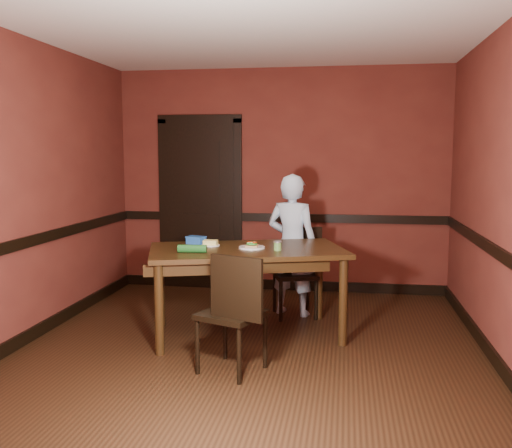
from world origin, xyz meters
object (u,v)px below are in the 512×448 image
(sauce_jar, at_px, (278,246))
(food_tub, at_px, (196,240))
(chair_far, at_px, (295,273))
(person, at_px, (292,245))
(dining_table, at_px, (247,292))
(sandwich_plate, at_px, (252,246))
(cheese_saucer, at_px, (211,243))
(chair_near, at_px, (232,312))

(sauce_jar, bearing_deg, food_tub, 162.53)
(chair_far, bearing_deg, person, 104.35)
(sauce_jar, bearing_deg, dining_table, 164.08)
(chair_far, bearing_deg, sandwich_plate, -132.51)
(food_tub, bearing_deg, cheese_saucer, -10.39)
(chair_far, relative_size, sandwich_plate, 3.78)
(sandwich_plate, relative_size, food_tub, 1.20)
(person, xyz_separation_m, food_tub, (-0.87, -0.59, 0.12))
(person, relative_size, cheese_saucer, 8.55)
(dining_table, bearing_deg, chair_far, 43.98)
(person, distance_m, sandwich_plate, 0.83)
(dining_table, distance_m, chair_far, 0.80)
(person, distance_m, sauce_jar, 0.86)
(cheese_saucer, bearing_deg, sandwich_plate, -11.52)
(chair_near, bearing_deg, cheese_saucer, -45.88)
(cheese_saucer, bearing_deg, chair_near, -67.82)
(dining_table, bearing_deg, chair_near, -105.26)
(dining_table, bearing_deg, cheese_saucer, 149.61)
(chair_far, height_order, sandwich_plate, chair_far)
(dining_table, xyz_separation_m, chair_far, (0.38, 0.70, 0.04))
(sauce_jar, xyz_separation_m, cheese_saucer, (-0.65, 0.17, -0.02))
(chair_far, bearing_deg, cheese_saucer, -157.08)
(chair_near, bearing_deg, sauce_jar, -85.78)
(dining_table, height_order, cheese_saucer, cheese_saucer)
(sandwich_plate, xyz_separation_m, cheese_saucer, (-0.41, 0.08, 0.00))
(person, distance_m, cheese_saucer, 0.99)
(sandwich_plate, bearing_deg, chair_near, -90.65)
(person, distance_m, food_tub, 1.06)
(food_tub, bearing_deg, sauce_jar, 1.32)
(cheese_saucer, bearing_deg, sauce_jar, -14.21)
(chair_near, bearing_deg, chair_far, -80.26)
(cheese_saucer, bearing_deg, person, 44.30)
(person, xyz_separation_m, cheese_saucer, (-0.70, -0.69, 0.10))
(sauce_jar, xyz_separation_m, food_tub, (-0.82, 0.26, -0.01))
(dining_table, height_order, sandwich_plate, sandwich_plate)
(dining_table, height_order, food_tub, food_tub)
(dining_table, xyz_separation_m, cheese_saucer, (-0.36, 0.08, 0.43))
(chair_near, distance_m, cheese_saucer, 1.11)
(dining_table, bearing_deg, sandwich_plate, -19.00)
(sandwich_plate, relative_size, sauce_jar, 2.84)
(dining_table, relative_size, chair_near, 1.86)
(chair_near, height_order, sauce_jar, chair_near)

